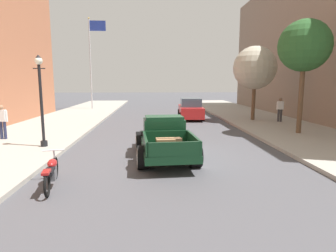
{
  "coord_description": "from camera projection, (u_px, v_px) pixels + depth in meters",
  "views": [
    {
      "loc": [
        -0.86,
        -11.04,
        2.88
      ],
      "look_at": [
        -0.18,
        1.09,
        1.0
      ],
      "focal_mm": 30.36,
      "sensor_mm": 36.0,
      "label": 1
    }
  ],
  "objects": [
    {
      "name": "pedestrian_sidewalk_right",
      "position": [
        280.0,
        108.0,
        19.74
      ],
      "size": [
        0.53,
        0.22,
        1.65
      ],
      "color": "#333338",
      "rests_on": "sidewalk_right"
    },
    {
      "name": "street_tree_nearest",
      "position": [
        304.0,
        46.0,
        14.76
      ],
      "size": [
        2.69,
        2.69,
        5.95
      ],
      "color": "brown",
      "rests_on": "sidewalk_right"
    },
    {
      "name": "car_background_red",
      "position": [
        191.0,
        109.0,
        22.31
      ],
      "size": [
        2.03,
        4.38,
        1.65
      ],
      "color": "#AD1E1E",
      "rests_on": "ground"
    },
    {
      "name": "flagpole",
      "position": [
        92.0,
        54.0,
        28.93
      ],
      "size": [
        1.74,
        0.16,
        9.16
      ],
      "color": "#B2B2B7",
      "rests_on": "sidewalk_left"
    },
    {
      "name": "street_tree_second",
      "position": [
        255.0,
        68.0,
        20.31
      ],
      "size": [
        3.07,
        3.07,
        5.28
      ],
      "color": "brown",
      "rests_on": "sidewalk_right"
    },
    {
      "name": "street_lamp_near",
      "position": [
        41.0,
        94.0,
        11.87
      ],
      "size": [
        0.5,
        0.32,
        3.85
      ],
      "color": "black",
      "rests_on": "sidewalk_left"
    },
    {
      "name": "pedestrian_sidewalk_left",
      "position": [
        2.0,
        120.0,
        13.64
      ],
      "size": [
        0.53,
        0.22,
        1.65
      ],
      "color": "#232847",
      "rests_on": "sidewalk_left"
    },
    {
      "name": "hotrod_truck_dark_green",
      "position": [
        164.0,
        137.0,
        11.07
      ],
      "size": [
        2.41,
        5.02,
        1.58
      ],
      "color": "black",
      "rests_on": "ground"
    },
    {
      "name": "motorcycle_parked",
      "position": [
        51.0,
        172.0,
        7.81
      ],
      "size": [
        0.66,
        2.1,
        0.93
      ],
      "color": "black",
      "rests_on": "ground"
    },
    {
      "name": "ground_plane",
      "position": [
        174.0,
        155.0,
        11.38
      ],
      "size": [
        140.0,
        140.0,
        0.0
      ],
      "primitive_type": "plane",
      "color": "#47474C"
    }
  ]
}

